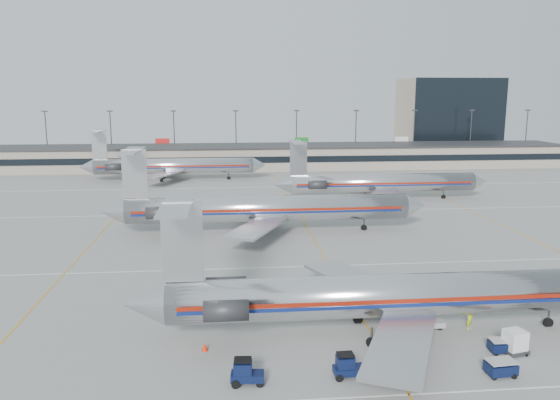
{
  "coord_description": "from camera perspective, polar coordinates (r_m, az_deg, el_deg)",
  "views": [
    {
      "loc": [
        -11.69,
        -50.06,
        19.48
      ],
      "look_at": [
        -4.13,
        27.68,
        4.5
      ],
      "focal_mm": 35.0,
      "sensor_mm": 36.0,
      "label": 1
    }
  ],
  "objects": [
    {
      "name": "cart_outer",
      "position": [
        43.18,
        22.07,
        -15.91
      ],
      "size": [
        2.1,
        1.53,
        1.13
      ],
      "rotation": [
        0.0,
        0.0,
        0.08
      ],
      "color": "#091133",
      "rests_on": "ground"
    },
    {
      "name": "jet_back_row",
      "position": [
        129.7,
        -11.36,
        3.53
      ],
      "size": [
        43.08,
        26.5,
        11.78
      ],
      "color": "silver",
      "rests_on": "ground"
    },
    {
      "name": "ground",
      "position": [
        54.98,
        7.21,
        -9.99
      ],
      "size": [
        260.0,
        260.0,
        0.0
      ],
      "primitive_type": "plane",
      "color": "gray",
      "rests_on": "ground"
    },
    {
      "name": "tug_center",
      "position": [
        40.17,
        7.06,
        -16.9
      ],
      "size": [
        2.25,
        1.19,
        1.81
      ],
      "rotation": [
        0.0,
        0.0,
        0.03
      ],
      "color": "#091133",
      "rests_on": "ground"
    },
    {
      "name": "light_mast_row",
      "position": [
        162.85,
        -1.43,
        7.02
      ],
      "size": [
        163.6,
        0.4,
        15.28
      ],
      "color": "#38383D",
      "rests_on": "ground"
    },
    {
      "name": "terminal",
      "position": [
        149.39,
        -1.03,
        4.58
      ],
      "size": [
        162.0,
        17.0,
        6.25
      ],
      "color": "gray",
      "rests_on": "ground"
    },
    {
      "name": "jet_foreground",
      "position": [
        46.38,
        11.22,
        -9.69
      ],
      "size": [
        44.32,
        26.1,
        11.6
      ],
      "color": "silver",
      "rests_on": "ground"
    },
    {
      "name": "cart_inner",
      "position": [
        46.68,
        22.15,
        -13.91
      ],
      "size": [
        1.87,
        1.31,
        1.04
      ],
      "rotation": [
        0.0,
        0.0,
        -0.03
      ],
      "color": "#091133",
      "rests_on": "ground"
    },
    {
      "name": "cone_left",
      "position": [
        44.17,
        -7.88,
        -14.93
      ],
      "size": [
        0.63,
        0.63,
        0.68
      ],
      "primitive_type": "cone",
      "rotation": [
        0.0,
        0.0,
        -0.33
      ],
      "color": "red",
      "rests_on": "ground"
    },
    {
      "name": "tug_left",
      "position": [
        39.19,
        -3.64,
        -17.56
      ],
      "size": [
        2.36,
        1.32,
        1.85
      ],
      "rotation": [
        0.0,
        0.0,
        -0.08
      ],
      "color": "#091133",
      "rests_on": "ground"
    },
    {
      "name": "jet_second_row",
      "position": [
        78.3,
        -1.93,
        -0.87
      ],
      "size": [
        47.1,
        27.73,
        12.33
      ],
      "color": "silver",
      "rests_on": "ground"
    },
    {
      "name": "cone_right",
      "position": [
        50.14,
        23.56,
        -12.53
      ],
      "size": [
        0.61,
        0.61,
        0.69
      ],
      "primitive_type": "cone",
      "rotation": [
        0.0,
        0.0,
        -0.24
      ],
      "color": "red",
      "rests_on": "ground"
    },
    {
      "name": "uld_container",
      "position": [
        46.71,
        23.32,
        -13.46
      ],
      "size": [
        2.04,
        1.82,
        1.87
      ],
      "rotation": [
        0.0,
        0.0,
        0.22
      ],
      "color": "#2D2D30",
      "rests_on": "ground"
    },
    {
      "name": "apron_markings",
      "position": [
        64.21,
        5.24,
        -6.84
      ],
      "size": [
        160.0,
        0.15,
        0.02
      ],
      "primitive_type": "cube",
      "color": "silver",
      "rests_on": "ground"
    },
    {
      "name": "distant_building",
      "position": [
        192.84,
        17.1,
        8.31
      ],
      "size": [
        30.0,
        20.0,
        25.0
      ],
      "primitive_type": "cube",
      "color": "tan",
      "rests_on": "ground"
    },
    {
      "name": "ramp_worker_near",
      "position": [
        49.97,
        19.2,
        -11.69
      ],
      "size": [
        0.73,
        0.65,
        1.67
      ],
      "primitive_type": "imported",
      "rotation": [
        0.0,
        0.0,
        0.53
      ],
      "color": "#C5E515",
      "rests_on": "ground"
    },
    {
      "name": "jet_third_row",
      "position": [
        104.75,
        10.24,
        1.79
      ],
      "size": [
        41.41,
        25.47,
        11.32
      ],
      "color": "silver",
      "rests_on": "ground"
    },
    {
      "name": "belt_loader",
      "position": [
        49.09,
        14.9,
        -12.19
      ],
      "size": [
        4.01,
        1.34,
        2.11
      ],
      "rotation": [
        0.0,
        0.0,
        -0.03
      ],
      "color": "#989898",
      "rests_on": "ground"
    }
  ]
}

